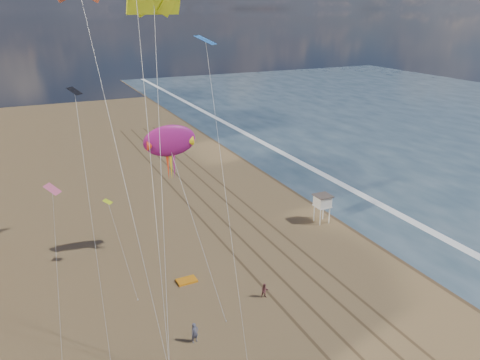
{
  "coord_description": "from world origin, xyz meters",
  "views": [
    {
      "loc": [
        -19.85,
        -14.08,
        25.7
      ],
      "look_at": [
        -1.28,
        26.0,
        9.5
      ],
      "focal_mm": 35.0,
      "sensor_mm": 36.0,
      "label": 1
    }
  ],
  "objects_px": {
    "lifeguard_stand": "(323,201)",
    "kite_flyer_a": "(195,333)",
    "kite_flyer_b": "(265,291)",
    "grounded_kite": "(187,281)",
    "show_kite": "(170,141)"
  },
  "relations": [
    {
      "from": "grounded_kite",
      "to": "kite_flyer_b",
      "type": "bearing_deg",
      "value": -46.39
    },
    {
      "from": "show_kite",
      "to": "kite_flyer_b",
      "type": "xyz_separation_m",
      "value": [
        5.1,
        -11.57,
        -12.29
      ]
    },
    {
      "from": "lifeguard_stand",
      "to": "kite_flyer_b",
      "type": "xyz_separation_m",
      "value": [
        -14.37,
        -11.75,
        -2.12
      ]
    },
    {
      "from": "lifeguard_stand",
      "to": "kite_flyer_b",
      "type": "relative_size",
      "value": 2.51
    },
    {
      "from": "lifeguard_stand",
      "to": "kite_flyer_a",
      "type": "bearing_deg",
      "value": -146.43
    },
    {
      "from": "show_kite",
      "to": "kite_flyer_b",
      "type": "bearing_deg",
      "value": -66.21
    },
    {
      "from": "grounded_kite",
      "to": "kite_flyer_a",
      "type": "height_order",
      "value": "kite_flyer_a"
    },
    {
      "from": "kite_flyer_a",
      "to": "kite_flyer_b",
      "type": "relative_size",
      "value": 1.21
    },
    {
      "from": "kite_flyer_a",
      "to": "kite_flyer_b",
      "type": "distance_m",
      "value": 8.71
    },
    {
      "from": "grounded_kite",
      "to": "show_kite",
      "type": "height_order",
      "value": "show_kite"
    },
    {
      "from": "lifeguard_stand",
      "to": "kite_flyer_a",
      "type": "xyz_separation_m",
      "value": [
        -22.48,
        -14.92,
        -1.97
      ]
    },
    {
      "from": "grounded_kite",
      "to": "show_kite",
      "type": "xyz_separation_m",
      "value": [
        0.71,
        5.85,
        12.92
      ]
    },
    {
      "from": "lifeguard_stand",
      "to": "show_kite",
      "type": "bearing_deg",
      "value": -179.48
    },
    {
      "from": "kite_flyer_b",
      "to": "kite_flyer_a",
      "type": "bearing_deg",
      "value": -142.97
    },
    {
      "from": "lifeguard_stand",
      "to": "grounded_kite",
      "type": "height_order",
      "value": "lifeguard_stand"
    }
  ]
}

